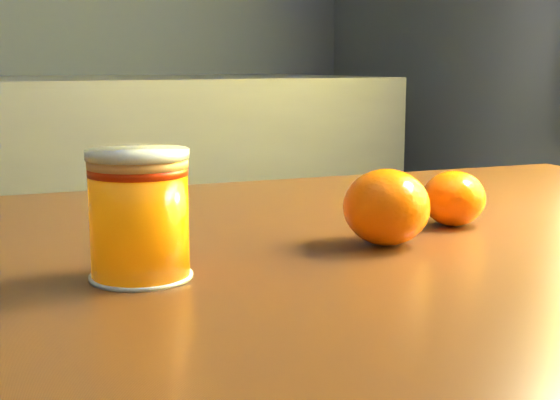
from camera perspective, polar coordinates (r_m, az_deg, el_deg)
table at (r=0.71m, az=5.19°, el=-10.92°), size 1.11×0.83×0.78m
juice_glass at (r=0.57m, az=-10.25°, el=-1.11°), size 0.07×0.07×0.09m
orange_front at (r=0.67m, az=7.80°, el=-0.51°), size 0.09×0.09×0.07m
orange_back at (r=0.76m, az=12.60°, el=0.12°), size 0.08×0.08×0.05m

